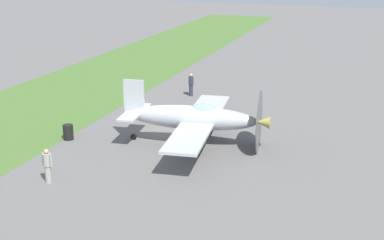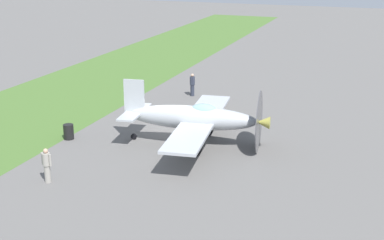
{
  "view_description": "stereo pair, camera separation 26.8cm",
  "coord_description": "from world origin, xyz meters",
  "px_view_note": "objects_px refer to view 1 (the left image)",
  "views": [
    {
      "loc": [
        27.87,
        11.31,
        10.77
      ],
      "look_at": [
        0.74,
        1.57,
        1.46
      ],
      "focal_mm": 49.8,
      "sensor_mm": 36.0,
      "label": 1
    },
    {
      "loc": [
        27.78,
        11.57,
        10.77
      ],
      "look_at": [
        0.74,
        1.57,
        1.46
      ],
      "focal_mm": 49.8,
      "sensor_mm": 36.0,
      "label": 2
    }
  ],
  "objects_px": {
    "airplane_lead": "(195,118)",
    "fuel_drum": "(68,132)",
    "ground_crew_chief": "(47,165)",
    "ground_crew_mechanic": "(191,84)",
    "supply_crate": "(212,103)"
  },
  "relations": [
    {
      "from": "airplane_lead",
      "to": "supply_crate",
      "type": "bearing_deg",
      "value": -177.55
    },
    {
      "from": "ground_crew_chief",
      "to": "ground_crew_mechanic",
      "type": "bearing_deg",
      "value": 97.68
    },
    {
      "from": "airplane_lead",
      "to": "fuel_drum",
      "type": "distance_m",
      "value": 7.61
    },
    {
      "from": "ground_crew_mechanic",
      "to": "fuel_drum",
      "type": "relative_size",
      "value": 1.92
    },
    {
      "from": "ground_crew_chief",
      "to": "fuel_drum",
      "type": "xyz_separation_m",
      "value": [
        -5.62,
        -2.44,
        -0.46
      ]
    },
    {
      "from": "airplane_lead",
      "to": "ground_crew_mechanic",
      "type": "height_order",
      "value": "airplane_lead"
    },
    {
      "from": "airplane_lead",
      "to": "ground_crew_chief",
      "type": "bearing_deg",
      "value": -41.05
    },
    {
      "from": "airplane_lead",
      "to": "ground_crew_mechanic",
      "type": "relative_size",
      "value": 6.21
    },
    {
      "from": "ground_crew_chief",
      "to": "ground_crew_mechanic",
      "type": "distance_m",
      "value": 17.3
    },
    {
      "from": "ground_crew_mechanic",
      "to": "ground_crew_chief",
      "type": "bearing_deg",
      "value": -1.64
    },
    {
      "from": "airplane_lead",
      "to": "ground_crew_mechanic",
      "type": "bearing_deg",
      "value": -166.5
    },
    {
      "from": "supply_crate",
      "to": "airplane_lead",
      "type": "bearing_deg",
      "value": 10.0
    },
    {
      "from": "ground_crew_chief",
      "to": "supply_crate",
      "type": "bearing_deg",
      "value": 87.73
    },
    {
      "from": "airplane_lead",
      "to": "fuel_drum",
      "type": "bearing_deg",
      "value": -84.12
    },
    {
      "from": "airplane_lead",
      "to": "ground_crew_chief",
      "type": "xyz_separation_m",
      "value": [
        7.37,
        -4.88,
        -0.68
      ]
    }
  ]
}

